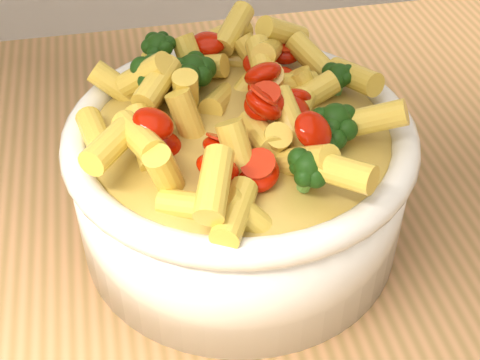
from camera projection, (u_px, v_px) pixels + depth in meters
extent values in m
cube|color=#AB7649|center=(308.00, 260.00, 0.56)|extent=(1.20, 0.80, 0.04)
cylinder|color=white|center=(240.00, 185.00, 0.53)|extent=(0.26, 0.26, 0.10)
ellipsoid|color=white|center=(240.00, 213.00, 0.55)|extent=(0.24, 0.24, 0.04)
torus|color=white|center=(240.00, 134.00, 0.50)|extent=(0.26, 0.26, 0.02)
ellipsoid|color=#E8C14F|center=(240.00, 134.00, 0.50)|extent=(0.23, 0.23, 0.03)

